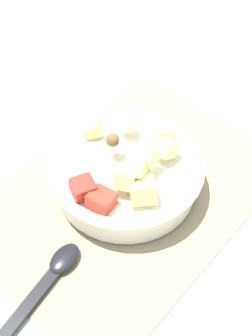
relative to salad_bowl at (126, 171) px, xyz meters
The scene contains 4 objects.
ground_plane 0.05m from the salad_bowl, 58.42° to the left, with size 2.40×2.40×0.00m, color silver.
placemat 0.04m from the salad_bowl, 58.42° to the left, with size 0.51×0.36×0.01m, color gray.
salad_bowl is the anchor object (origin of this frame).
serving_spoon 0.21m from the salad_bowl, ahead, with size 0.19×0.06×0.01m.
Camera 1 is at (0.35, 0.30, 0.61)m, focal length 47.65 mm.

